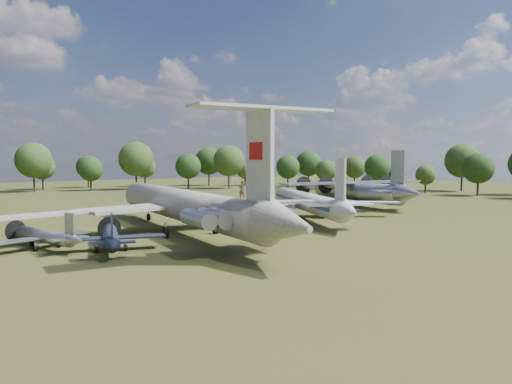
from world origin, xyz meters
TOP-DOWN VIEW (x-y plane):
  - ground at (0.00, 0.00)m, footprint 300.00×300.00m
  - il62_airliner at (-3.52, -1.64)m, footprint 48.54×60.61m
  - tu104_jet at (19.56, 1.66)m, footprint 43.75×49.33m
  - an12_transport at (41.44, 12.35)m, footprint 37.12×40.34m
  - small_prop_west at (-15.15, -8.22)m, footprint 15.16×17.91m
  - small_prop_northwest at (-20.50, -3.15)m, footprint 14.44×16.84m
  - person_on_il62 at (-4.81, -17.29)m, footprint 0.73×0.56m

SIDE VIEW (x-z plane):
  - ground at x=0.00m, z-range 0.00..0.00m
  - small_prop_northwest at x=-20.50m, z-range 0.00..2.09m
  - small_prop_west at x=-15.15m, z-range 0.00..2.25m
  - tu104_jet at x=19.56m, z-range 0.00..4.08m
  - an12_transport at x=41.44m, z-range 0.00..4.75m
  - il62_airliner at x=-3.52m, z-range 0.00..5.61m
  - person_on_il62 at x=-4.81m, z-range 5.61..7.42m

